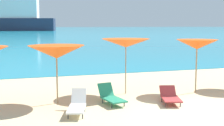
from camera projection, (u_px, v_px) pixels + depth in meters
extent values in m
cube|color=beige|center=(109.00, 73.00, 19.32)|extent=(50.00, 100.00, 0.30)
cube|color=teal|center=(18.00, 29.00, 225.79)|extent=(650.00, 440.00, 0.02)
cylinder|color=#9E7F59|center=(57.00, 76.00, 11.24)|extent=(0.06, 0.06, 2.01)
cone|color=#EF5614|center=(56.00, 52.00, 11.13)|extent=(2.24, 2.24, 0.47)
sphere|color=#9E7F59|center=(56.00, 48.00, 11.12)|extent=(0.07, 0.07, 0.07)
cylinder|color=#9E7F59|center=(126.00, 68.00, 12.82)|extent=(0.04, 0.04, 2.20)
cone|color=#EF5614|center=(126.00, 43.00, 12.70)|extent=(2.00, 2.00, 0.36)
sphere|color=#9E7F59|center=(126.00, 40.00, 12.68)|extent=(0.07, 0.07, 0.07)
cylinder|color=#9E7F59|center=(196.00, 67.00, 13.06)|extent=(0.06, 0.06, 2.15)
cone|color=#EF5614|center=(197.00, 44.00, 12.94)|extent=(1.73, 1.73, 0.41)
sphere|color=#9E7F59|center=(197.00, 41.00, 12.92)|extent=(0.07, 0.07, 0.07)
cube|color=white|center=(77.00, 109.00, 9.80)|extent=(0.85, 1.26, 0.05)
cube|color=white|center=(79.00, 96.00, 10.51)|extent=(0.58, 0.50, 0.49)
cylinder|color=#333338|center=(68.00, 116.00, 9.46)|extent=(0.04, 0.04, 0.19)
cylinder|color=#333338|center=(83.00, 116.00, 9.46)|extent=(0.04, 0.04, 0.19)
cylinder|color=#333338|center=(71.00, 109.00, 10.26)|extent=(0.04, 0.04, 0.19)
cylinder|color=#333338|center=(85.00, 109.00, 10.26)|extent=(0.04, 0.04, 0.19)
cube|color=#A53333|center=(171.00, 99.00, 11.14)|extent=(0.89, 1.15, 0.05)
cube|color=#A53333|center=(168.00, 91.00, 11.80)|extent=(0.68, 0.54, 0.36)
cylinder|color=#333338|center=(165.00, 104.00, 10.85)|extent=(0.04, 0.04, 0.18)
cylinder|color=#333338|center=(180.00, 104.00, 10.85)|extent=(0.04, 0.04, 0.18)
cylinder|color=#333338|center=(162.00, 99.00, 11.55)|extent=(0.04, 0.04, 0.18)
cylinder|color=#333338|center=(176.00, 99.00, 11.56)|extent=(0.04, 0.04, 0.18)
cube|color=#268C66|center=(114.00, 100.00, 11.06)|extent=(0.74, 1.11, 0.05)
cube|color=#268C66|center=(106.00, 90.00, 11.61)|extent=(0.60, 0.41, 0.49)
cylinder|color=#333338|center=(112.00, 106.00, 10.68)|extent=(0.04, 0.04, 0.18)
cylinder|color=#333338|center=(124.00, 104.00, 10.91)|extent=(0.04, 0.04, 0.18)
cylinder|color=#333338|center=(103.00, 101.00, 11.32)|extent=(0.04, 0.04, 0.18)
cylinder|color=#333338|center=(115.00, 100.00, 11.55)|extent=(0.04, 0.04, 0.18)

